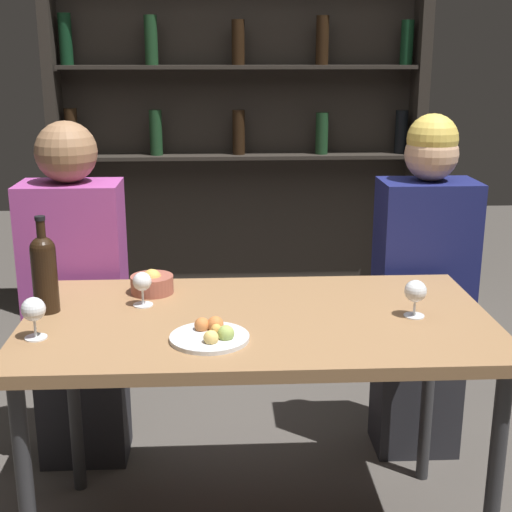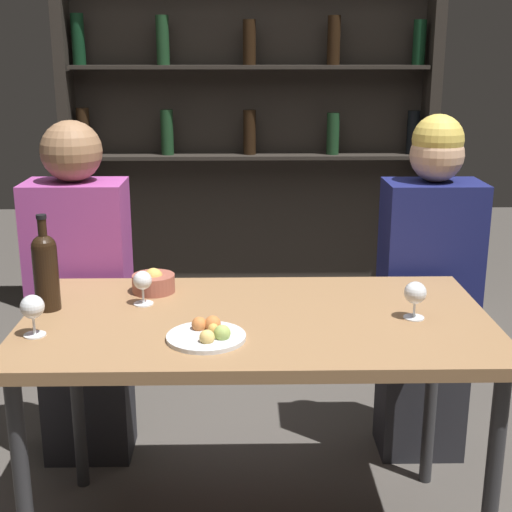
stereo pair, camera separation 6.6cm
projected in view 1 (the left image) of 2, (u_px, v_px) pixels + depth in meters
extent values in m
cube|color=olive|center=(258.00, 322.00, 2.07)|extent=(1.35, 0.74, 0.04)
cylinder|color=#2D2D30|center=(27.00, 506.00, 1.85)|extent=(0.04, 0.04, 0.72)
cylinder|color=#2D2D30|center=(494.00, 492.00, 1.91)|extent=(0.04, 0.04, 0.72)
cylinder|color=#2D2D30|center=(74.00, 396.00, 2.44)|extent=(0.04, 0.04, 0.72)
cylinder|color=#2D2D30|center=(428.00, 387.00, 2.50)|extent=(0.04, 0.04, 0.72)
cube|color=#28231E|center=(238.00, 141.00, 3.95)|extent=(1.95, 0.02, 2.04)
cube|color=#28231E|center=(56.00, 145.00, 3.80)|extent=(0.06, 0.18, 2.04)
cube|color=#28231E|center=(417.00, 142.00, 3.89)|extent=(0.06, 0.18, 2.04)
cube|color=#28231E|center=(239.00, 156.00, 3.86)|extent=(1.87, 0.18, 0.02)
cylinder|color=black|center=(72.00, 132.00, 3.78)|extent=(0.07, 0.07, 0.25)
cylinder|color=#19381E|center=(156.00, 133.00, 3.80)|extent=(0.07, 0.07, 0.24)
cylinder|color=black|center=(239.00, 132.00, 3.83)|extent=(0.07, 0.07, 0.24)
cylinder|color=#19381E|center=(322.00, 133.00, 3.85)|extent=(0.07, 0.07, 0.22)
cylinder|color=black|center=(401.00, 132.00, 3.88)|extent=(0.07, 0.07, 0.23)
cube|color=#28231E|center=(238.00, 67.00, 3.73)|extent=(1.87, 0.18, 0.02)
cylinder|color=black|center=(66.00, 39.00, 3.66)|extent=(0.07, 0.07, 0.26)
cylinder|color=#19381E|center=(151.00, 40.00, 3.67)|extent=(0.07, 0.07, 0.25)
cylinder|color=black|center=(239.00, 42.00, 3.69)|extent=(0.07, 0.07, 0.23)
cylinder|color=black|center=(322.00, 40.00, 3.71)|extent=(0.07, 0.07, 0.25)
cylinder|color=black|center=(407.00, 42.00, 3.74)|extent=(0.07, 0.07, 0.23)
cylinder|color=black|center=(45.00, 281.00, 2.08)|extent=(0.07, 0.07, 0.19)
sphere|color=black|center=(42.00, 249.00, 2.05)|extent=(0.07, 0.07, 0.07)
cylinder|color=black|center=(41.00, 235.00, 2.04)|extent=(0.03, 0.03, 0.08)
cylinder|color=black|center=(40.00, 218.00, 2.03)|extent=(0.03, 0.03, 0.01)
cylinder|color=silver|center=(414.00, 316.00, 2.06)|extent=(0.06, 0.06, 0.00)
cylinder|color=silver|center=(415.00, 306.00, 2.05)|extent=(0.01, 0.01, 0.06)
sphere|color=silver|center=(416.00, 291.00, 2.04)|extent=(0.06, 0.06, 0.06)
cylinder|color=silver|center=(36.00, 338.00, 1.90)|extent=(0.06, 0.06, 0.00)
cylinder|color=silver|center=(35.00, 326.00, 1.90)|extent=(0.01, 0.01, 0.06)
sphere|color=silver|center=(33.00, 309.00, 1.88)|extent=(0.06, 0.06, 0.06)
cylinder|color=silver|center=(143.00, 305.00, 2.15)|extent=(0.06, 0.06, 0.00)
cylinder|color=silver|center=(143.00, 295.00, 2.14)|extent=(0.01, 0.01, 0.06)
sphere|color=silver|center=(142.00, 281.00, 2.13)|extent=(0.06, 0.06, 0.06)
cylinder|color=silver|center=(210.00, 338.00, 1.89)|extent=(0.21, 0.21, 0.01)
sphere|color=#C67038|center=(202.00, 325.00, 1.93)|extent=(0.04, 0.04, 0.04)
sphere|color=#E5BC66|center=(211.00, 338.00, 1.85)|extent=(0.04, 0.04, 0.04)
sphere|color=#99B256|center=(226.00, 333.00, 1.87)|extent=(0.04, 0.04, 0.04)
sphere|color=#C67038|center=(215.00, 324.00, 1.93)|extent=(0.05, 0.05, 0.05)
sphere|color=gold|center=(216.00, 329.00, 1.91)|extent=(0.03, 0.03, 0.03)
cylinder|color=#995142|center=(152.00, 284.00, 2.26)|extent=(0.14, 0.14, 0.06)
sphere|color=gold|center=(152.00, 279.00, 2.25)|extent=(0.06, 0.06, 0.06)
cube|color=#26262B|center=(84.00, 402.00, 2.68)|extent=(0.32, 0.22, 0.45)
cube|color=#9E3F8C|center=(75.00, 267.00, 2.54)|extent=(0.35, 0.22, 0.61)
sphere|color=#8C6647|center=(66.00, 152.00, 2.43)|extent=(0.21, 0.21, 0.21)
cube|color=#26262B|center=(415.00, 394.00, 2.75)|extent=(0.31, 0.22, 0.45)
cube|color=navy|center=(424.00, 263.00, 2.60)|extent=(0.34, 0.22, 0.61)
sphere|color=tan|center=(432.00, 154.00, 2.49)|extent=(0.19, 0.19, 0.19)
sphere|color=gold|center=(433.00, 139.00, 2.48)|extent=(0.18, 0.18, 0.18)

